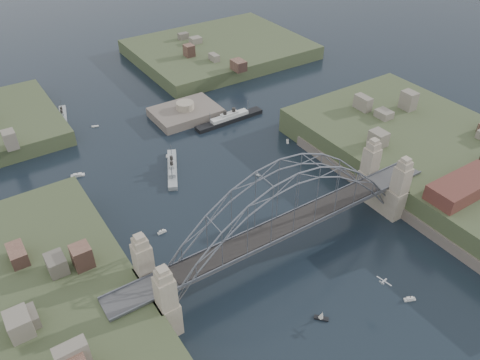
% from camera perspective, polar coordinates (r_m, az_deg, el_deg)
% --- Properties ---
extents(ground, '(500.00, 500.00, 0.00)m').
position_cam_1_polar(ground, '(113.36, 5.06, -8.62)').
color(ground, black).
rests_on(ground, ground).
extents(bridge, '(84.00, 13.80, 24.60)m').
position_cam_1_polar(bridge, '(105.02, 5.42, -3.87)').
color(bridge, '#434346').
rests_on(bridge, ground).
extents(shore_east, '(50.50, 90.00, 12.00)m').
position_cam_1_polar(shore_east, '(147.61, 23.05, 1.30)').
color(shore_east, '#394427').
rests_on(shore_east, ground).
extents(headland_ne, '(70.00, 55.00, 9.50)m').
position_cam_1_polar(headland_ne, '(214.40, -2.43, 14.77)').
color(headland_ne, '#394427').
rests_on(headland_ne, ground).
extents(fort_island, '(22.00, 16.00, 9.40)m').
position_cam_1_polar(fort_island, '(166.58, -6.45, 7.41)').
color(fort_island, '#5D5249').
rests_on(fort_island, ground).
extents(wharf_shed, '(20.00, 8.00, 4.00)m').
position_cam_1_polar(wharf_shed, '(127.86, 25.16, -0.68)').
color(wharf_shed, '#592D26').
rests_on(wharf_shed, shore_east).
extents(naval_cruiser_near, '(10.54, 18.18, 5.69)m').
position_cam_1_polar(naval_cruiser_near, '(139.00, -8.08, 1.37)').
color(naval_cruiser_near, '#999FA1').
rests_on(naval_cruiser_near, ground).
extents(naval_cruiser_far, '(6.23, 16.09, 5.42)m').
position_cam_1_polar(naval_cruiser_far, '(174.13, -20.33, 7.06)').
color(naval_cruiser_far, '#999FA1').
rests_on(naval_cruiser_far, ground).
extents(ocean_liner, '(25.15, 3.89, 6.16)m').
position_cam_1_polar(ocean_liner, '(162.01, -1.26, 7.27)').
color(ocean_liner, black).
rests_on(ocean_liner, ground).
extents(aeroplane, '(1.89, 3.44, 0.50)m').
position_cam_1_polar(aeroplane, '(101.43, 16.72, -11.51)').
color(aeroplane, '#AAADB1').
extents(small_boat_a, '(2.24, 0.80, 1.43)m').
position_cam_1_polar(small_boat_a, '(119.17, -9.29, -6.13)').
color(small_boat_a, silver).
rests_on(small_boat_a, ground).
extents(small_boat_b, '(1.08, 1.60, 0.45)m').
position_cam_1_polar(small_boat_b, '(136.27, 2.09, 0.58)').
color(small_boat_b, silver).
rests_on(small_boat_b, ground).
extents(small_boat_c, '(2.69, 2.83, 2.38)m').
position_cam_1_polar(small_boat_c, '(101.40, 9.69, -15.71)').
color(small_boat_c, silver).
rests_on(small_boat_c, ground).
extents(small_boat_d, '(1.91, 2.23, 1.43)m').
position_cam_1_polar(small_boat_d, '(151.80, 5.69, 4.61)').
color(small_boat_d, silver).
rests_on(small_boat_d, ground).
extents(small_boat_e, '(3.96, 2.32, 1.43)m').
position_cam_1_polar(small_boat_e, '(143.60, -18.77, 0.55)').
color(small_boat_e, silver).
rests_on(small_boat_e, ground).
extents(small_boat_f, '(1.16, 1.62, 0.45)m').
position_cam_1_polar(small_boat_f, '(145.73, -8.69, 2.78)').
color(small_boat_f, silver).
rests_on(small_boat_f, ground).
extents(small_boat_g, '(2.57, 1.76, 1.43)m').
position_cam_1_polar(small_boat_g, '(109.37, 19.56, -13.22)').
color(small_boat_g, silver).
rests_on(small_boat_g, ground).
extents(small_boat_h, '(2.31, 1.49, 0.45)m').
position_cam_1_polar(small_boat_h, '(166.33, -16.86, 6.12)').
color(small_boat_h, silver).
rests_on(small_boat_h, ground).
extents(small_boat_i, '(2.40, 1.83, 0.45)m').
position_cam_1_polar(small_boat_i, '(137.61, 14.00, -0.25)').
color(small_boat_i, silver).
rests_on(small_boat_i, ground).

